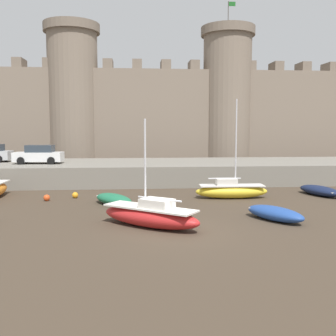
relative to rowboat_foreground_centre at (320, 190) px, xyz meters
name	(u,v)px	position (x,y,z in m)	size (l,w,h in m)	color
ground_plane	(179,231)	(-11.11, -8.88, -0.36)	(160.00, 160.00, 0.00)	#423528
quay_road	(157,171)	(-11.11, 9.09, 0.50)	(66.71, 10.00, 1.72)	slate
castle	(151,107)	(-11.11, 20.44, 6.96)	(61.10, 6.40, 19.69)	#7A6B5B
rowboat_foreground_centre	(320,190)	(0.00, 0.00, 0.00)	(2.43, 3.94, 0.69)	#141E3D
sailboat_near_channel_left	(150,215)	(-12.41, -7.99, 0.21)	(5.26, 4.48, 5.24)	red
sailboat_midflat_left	(231,190)	(-6.58, -0.58, 0.20)	(5.00, 1.55, 6.75)	yellow
rowboat_midflat_right	(275,213)	(-5.91, -7.18, 0.02)	(2.90, 3.64, 0.73)	#234793
rowboat_foreground_left	(114,199)	(-14.50, -2.20, 0.00)	(3.07, 3.45, 0.69)	#1E6B47
mooring_buoy_near_channel	(75,195)	(-17.26, 0.39, -0.16)	(0.41, 0.41, 0.41)	orange
mooring_buoy_near_shore	(47,198)	(-18.97, -0.53, -0.15)	(0.42, 0.42, 0.42)	#E04C1E
car_quay_centre_east	(39,155)	(-21.45, 8.21, 2.13)	(4.16, 2.00, 1.62)	silver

